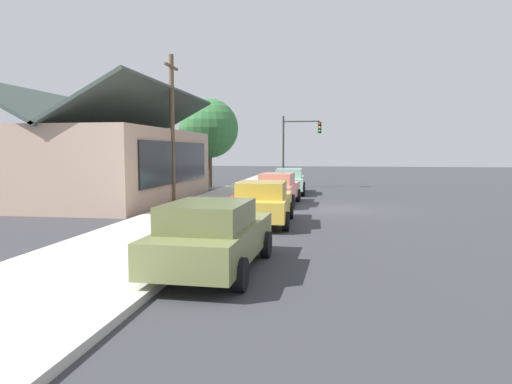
{
  "coord_description": "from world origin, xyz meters",
  "views": [
    {
      "loc": [
        -21.45,
        0.33,
        2.68
      ],
      "look_at": [
        -2.04,
        3.39,
        0.93
      ],
      "focal_mm": 32.42,
      "sensor_mm": 36.0,
      "label": 1
    }
  ],
  "objects": [
    {
      "name": "sidewalk_curb",
      "position": [
        0.0,
        5.6,
        0.08
      ],
      "size": [
        60.0,
        4.2,
        0.16
      ],
      "primitive_type": "cube",
      "color": "beige",
      "rests_on": "ground"
    },
    {
      "name": "utility_pole_wooden",
      "position": [
        1.2,
        8.2,
        3.93
      ],
      "size": [
        1.8,
        0.24,
        7.5
      ],
      "color": "brown",
      "rests_on": "ground"
    },
    {
      "name": "shade_tree",
      "position": [
        11.33,
        8.96,
        4.3
      ],
      "size": [
        4.3,
        4.3,
        6.47
      ],
      "color": "brown",
      "rests_on": "ground"
    },
    {
      "name": "storefront_building",
      "position": [
        2.0,
        11.98,
        2.04
      ],
      "size": [
        13.36,
        7.83,
        5.93
      ],
      "color": "tan",
      "rests_on": "ground"
    },
    {
      "name": "car_coral",
      "position": [
        1.43,
        2.82,
        0.81
      ],
      "size": [
        4.84,
        2.04,
        1.59
      ],
      "rotation": [
        0.0,
        0.0,
        -0.03
      ],
      "color": "#EA8C75",
      "rests_on": "ground"
    },
    {
      "name": "ground_plane",
      "position": [
        0.0,
        0.0,
        0.0
      ],
      "size": [
        120.0,
        120.0,
        0.0
      ],
      "primitive_type": "plane",
      "color": "#38383D"
    },
    {
      "name": "car_olive",
      "position": [
        -11.61,
        2.85,
        0.82
      ],
      "size": [
        4.75,
        2.19,
        1.59
      ],
      "rotation": [
        0.0,
        0.0,
        -0.03
      ],
      "color": "olive",
      "rests_on": "ground"
    },
    {
      "name": "car_mustard",
      "position": [
        -4.88,
        2.68,
        0.82
      ],
      "size": [
        4.59,
        2.16,
        1.59
      ],
      "rotation": [
        0.0,
        0.0,
        0.03
      ],
      "color": "gold",
      "rests_on": "ground"
    },
    {
      "name": "car_seafoam",
      "position": [
        7.42,
        2.76,
        0.82
      ],
      "size": [
        4.96,
        2.12,
        1.59
      ],
      "rotation": [
        0.0,
        0.0,
        0.05
      ],
      "color": "#9ED1BC",
      "rests_on": "ground"
    },
    {
      "name": "traffic_light_main",
      "position": [
        12.05,
        2.54,
        3.49
      ],
      "size": [
        0.37,
        2.79,
        5.2
      ],
      "color": "#383833",
      "rests_on": "ground"
    },
    {
      "name": "fire_hydrant_red",
      "position": [
        -3.01,
        4.2,
        0.5
      ],
      "size": [
        0.22,
        0.22,
        0.71
      ],
      "color": "red",
      "rests_on": "sidewalk_curb"
    }
  ]
}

